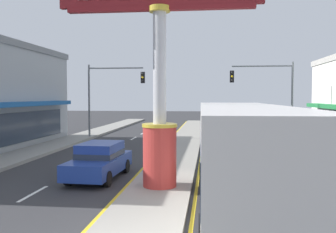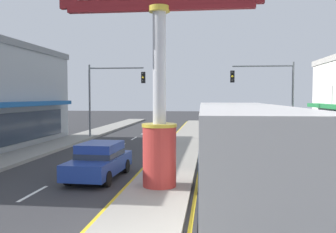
# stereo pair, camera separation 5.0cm
# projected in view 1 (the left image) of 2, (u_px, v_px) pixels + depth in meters

# --- Properties ---
(median_strip) EXTENTS (2.41, 52.00, 0.14)m
(median_strip) POSITION_uv_depth(u_px,v_px,m) (183.00, 145.00, 25.85)
(median_strip) COLOR gray
(median_strip) RESTS_ON ground
(sidewalk_left) EXTENTS (2.45, 60.00, 0.18)m
(sidewalk_left) POSITION_uv_depth(u_px,v_px,m) (49.00, 147.00, 24.89)
(sidewalk_left) COLOR gray
(sidewalk_left) RESTS_ON ground
(sidewalk_right) EXTENTS (2.45, 60.00, 0.18)m
(sidewalk_right) POSITION_uv_depth(u_px,v_px,m) (324.00, 151.00, 22.85)
(sidewalk_right) COLOR gray
(sidewalk_right) RESTS_ON ground
(lane_markings) EXTENTS (9.15, 52.00, 0.01)m
(lane_markings) POSITION_uv_depth(u_px,v_px,m) (181.00, 149.00, 24.52)
(lane_markings) COLOR silver
(lane_markings) RESTS_ON ground
(district_sign) EXTENTS (7.60, 1.33, 8.15)m
(district_sign) POSITION_uv_depth(u_px,v_px,m) (160.00, 78.00, 13.60)
(district_sign) COLOR #B7332D
(district_sign) RESTS_ON median_strip
(traffic_light_left_side) EXTENTS (4.86, 0.46, 6.20)m
(traffic_light_left_side) POSITION_uv_depth(u_px,v_px,m) (109.00, 88.00, 30.32)
(traffic_light_left_side) COLOR slate
(traffic_light_left_side) RESTS_ON ground
(traffic_light_right_side) EXTENTS (4.86, 0.46, 6.20)m
(traffic_light_right_side) POSITION_uv_depth(u_px,v_px,m) (269.00, 87.00, 28.22)
(traffic_light_right_side) COLOR slate
(traffic_light_right_side) RESTS_ON ground
(sedan_near_right_lane) EXTENTS (2.00, 4.38, 1.53)m
(sedan_near_right_lane) POSITION_uv_depth(u_px,v_px,m) (100.00, 160.00, 15.74)
(sedan_near_right_lane) COLOR navy
(sedan_near_right_lane) RESTS_ON ground
(suv_far_right_lane) EXTENTS (2.15, 4.69, 1.90)m
(suv_far_right_lane) POSITION_uv_depth(u_px,v_px,m) (263.00, 128.00, 29.43)
(suv_far_right_lane) COLOR silver
(suv_far_right_lane) RESTS_ON ground
(bus_near_left_lane) EXTENTS (2.79, 11.26, 3.26)m
(bus_near_left_lane) POSITION_uv_depth(u_px,v_px,m) (243.00, 153.00, 10.72)
(bus_near_left_lane) COLOR silver
(bus_near_left_lane) RESTS_ON ground
(sedan_mid_left_lane) EXTENTS (1.92, 4.34, 1.53)m
(sedan_mid_left_lane) POSITION_uv_depth(u_px,v_px,m) (285.00, 145.00, 20.78)
(sedan_mid_left_lane) COLOR #14562D
(sedan_mid_left_lane) RESTS_ON ground
(suv_far_left_oncoming) EXTENTS (2.11, 4.67, 1.90)m
(suv_far_left_oncoming) POSITION_uv_depth(u_px,v_px,m) (224.00, 133.00, 25.47)
(suv_far_left_oncoming) COLOR #4C5156
(suv_far_left_oncoming) RESTS_ON ground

